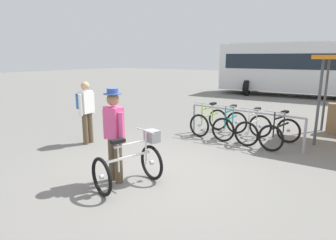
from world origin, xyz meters
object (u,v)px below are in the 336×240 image
at_px(racked_bike_teal, 230,125).
at_px(racked_bike_lime, 209,121).
at_px(bus_distant, 312,66).
at_px(racked_bike_white, 254,129).
at_px(featured_bicycle, 132,162).
at_px(person_with_featured_bike, 114,132).
at_px(racked_bike_black, 280,133).
at_px(pedestrian_with_backpack, 86,109).

bearing_deg(racked_bike_teal, racked_bike_lime, 175.47).
relative_size(racked_bike_lime, bus_distant, 0.11).
bearing_deg(racked_bike_teal, racked_bike_white, -4.53).
relative_size(featured_bicycle, person_with_featured_bike, 0.72).
xyz_separation_m(racked_bike_teal, racked_bike_black, (1.40, -0.11, 0.00)).
relative_size(racked_bike_lime, racked_bike_white, 1.04).
relative_size(racked_bike_black, pedestrian_with_backpack, 0.72).
xyz_separation_m(racked_bike_black, person_with_featured_bike, (-1.93, -3.90, 0.58)).
bearing_deg(bus_distant, racked_bike_teal, -91.68).
xyz_separation_m(racked_bike_lime, racked_bike_teal, (0.70, -0.06, 0.00)).
bearing_deg(bus_distant, featured_bicycle, -91.84).
bearing_deg(person_with_featured_bike, racked_bike_teal, 82.45).
bearing_deg(racked_bike_lime, bus_distant, 84.54).
relative_size(racked_bike_teal, racked_bike_white, 1.00).
distance_m(racked_bike_teal, person_with_featured_bike, 4.08).
bearing_deg(racked_bike_black, bus_distant, 95.79).
relative_size(racked_bike_teal, racked_bike_black, 0.94).
xyz_separation_m(racked_bike_teal, featured_bicycle, (-0.16, -3.97, 0.08)).
bearing_deg(person_with_featured_bike, racked_bike_black, 63.69).
xyz_separation_m(person_with_featured_bike, bus_distant, (0.84, 14.60, 0.79)).
height_order(racked_bike_teal, bus_distant, bus_distant).
bearing_deg(racked_bike_lime, racked_bike_teal, -4.53).
height_order(featured_bicycle, person_with_featured_bike, person_with_featured_bike).
relative_size(racked_bike_lime, featured_bicycle, 0.93).
relative_size(racked_bike_teal, person_with_featured_bike, 0.65).
distance_m(racked_bike_lime, featured_bicycle, 4.06).
bearing_deg(racked_bike_black, person_with_featured_bike, -116.31).
bearing_deg(pedestrian_with_backpack, featured_bicycle, -24.85).
relative_size(racked_bike_white, pedestrian_with_backpack, 0.68).
xyz_separation_m(racked_bike_white, featured_bicycle, (-0.85, -3.91, 0.08)).
bearing_deg(pedestrian_with_backpack, racked_bike_black, 31.28).
bearing_deg(featured_bicycle, racked_bike_white, 77.67).
distance_m(racked_bike_black, bus_distant, 10.84).
height_order(featured_bicycle, pedestrian_with_backpack, pedestrian_with_backpack).
bearing_deg(racked_bike_white, pedestrian_with_backpack, -143.44).
bearing_deg(racked_bike_lime, pedestrian_with_backpack, -128.27).
bearing_deg(racked_bike_lime, featured_bicycle, -82.34).
bearing_deg(racked_bike_black, racked_bike_lime, 175.47).
relative_size(racked_bike_black, person_with_featured_bike, 0.69).
xyz_separation_m(pedestrian_with_backpack, bus_distant, (3.19, 13.29, 0.80)).
distance_m(racked_bike_lime, pedestrian_with_backpack, 3.56).
bearing_deg(racked_bike_teal, featured_bicycle, -92.27).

